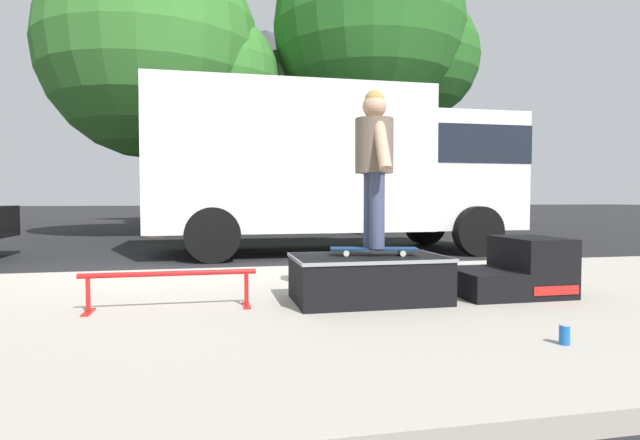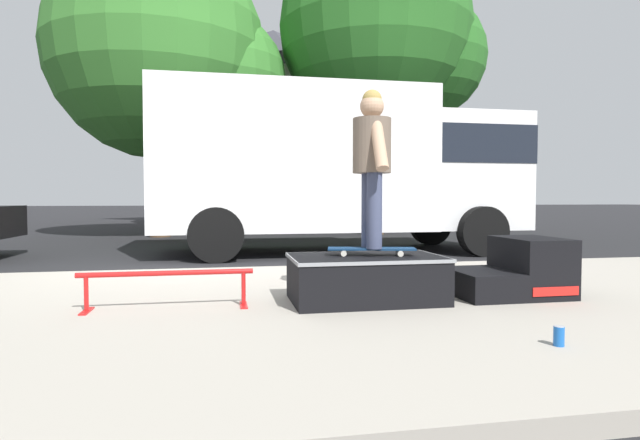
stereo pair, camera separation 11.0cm
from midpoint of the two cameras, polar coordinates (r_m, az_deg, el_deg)
The scene contains 12 objects.
ground_plane at distance 7.50m, azimuth -17.68°, elevation -5.66°, with size 140.00×140.00×0.00m, color black.
sidewalk_slab at distance 4.57m, azimuth -22.23°, elevation -10.14°, with size 50.00×5.00×0.12m, color #A8A093.
skate_box at distance 4.61m, azimuth 5.81°, elevation -6.36°, with size 1.34×0.82×0.41m.
kicker_ramp at distance 5.22m, azimuth 21.61°, elevation -5.38°, with size 1.02×0.75×0.55m.
grind_rail at distance 4.44m, azimuth -16.05°, elevation -6.49°, with size 1.42×0.28×0.32m.
skateboard at distance 4.62m, azimuth 6.45°, elevation -3.26°, with size 0.80×0.37×0.07m.
skater_kid at distance 4.61m, azimuth 6.50°, elevation 7.20°, with size 0.34×0.72×1.41m.
soda_can at distance 3.60m, azimuth 25.94°, elevation -11.57°, with size 0.07×0.07×0.13m.
box_truck at distance 9.87m, azimuth 2.77°, elevation 6.26°, with size 6.91×2.63×3.05m.
street_tree_main at distance 15.59m, azimuth 7.56°, elevation 19.59°, with size 5.99×5.44×8.54m.
street_tree_neighbour at distance 14.89m, azimuth -16.09°, elevation 16.96°, with size 6.31×5.73×7.83m.
house_behind at distance 22.85m, azimuth -5.02°, elevation 10.47°, with size 9.54×8.22×8.40m.
Camera 2 is at (0.95, -7.38, 1.04)m, focal length 28.64 mm.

